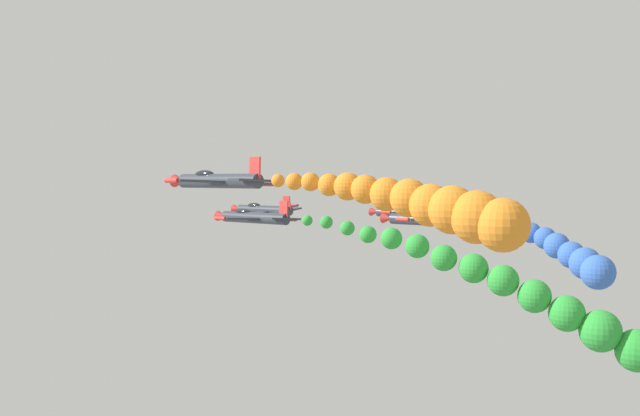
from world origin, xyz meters
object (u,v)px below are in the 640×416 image
object	(u,v)px
airplane_left_inner	(253,217)
airplane_right_outer	(218,181)
airplane_left_outer	(427,220)
airplane_lead	(263,210)
airplane_right_inner	(406,213)

from	to	relation	value
airplane_left_inner	airplane_right_outer	xyz separation A→B (m)	(-13.20, -10.92, 3.66)
airplane_left_inner	airplane_left_outer	world-z (taller)	airplane_left_inner
airplane_lead	airplane_left_outer	xyz separation A→B (m)	(-0.96, -25.06, -0.28)
airplane_left_inner	airplane_right_inner	xyz separation A→B (m)	(24.03, -0.43, -0.29)
airplane_left_inner	airplane_right_outer	bearing A→B (deg)	-140.39
airplane_left_outer	airplane_right_outer	size ratio (longest dim) A/B	1.00
airplane_left_inner	airplane_right_outer	distance (m)	17.52
airplane_right_inner	airplane_right_outer	bearing A→B (deg)	-164.27
airplane_lead	airplane_left_inner	distance (m)	17.96
airplane_lead	airplane_right_inner	size ratio (longest dim) A/B	1.00
airplane_right_inner	airplane_right_outer	xyz separation A→B (m)	(-37.23, -10.49, 3.96)
airplane_left_outer	airplane_left_inner	bearing A→B (deg)	133.53
airplane_left_inner	airplane_right_inner	distance (m)	24.04
airplane_right_inner	airplane_right_outer	size ratio (longest dim) A/B	1.00
airplane_left_outer	airplane_right_outer	bearing A→B (deg)	176.66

